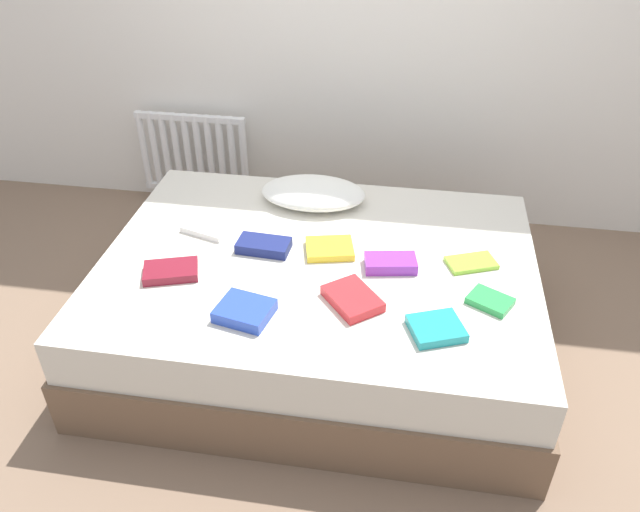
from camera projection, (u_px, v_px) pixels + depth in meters
name	position (u px, v px, depth m)	size (l,w,h in m)	color
ground_plane	(318.00, 340.00, 3.12)	(8.00, 8.00, 0.00)	#7F6651
bed	(318.00, 302.00, 2.97)	(2.00, 1.50, 0.50)	brown
radiator	(194.00, 154.00, 4.00)	(0.71, 0.04, 0.54)	white
pillow	(313.00, 193.00, 3.21)	(0.54, 0.34, 0.11)	white
textbook_red	(352.00, 299.00, 2.56)	(0.24, 0.17, 0.04)	red
textbook_green	(490.00, 301.00, 2.56)	(0.17, 0.12, 0.03)	green
textbook_lime	(471.00, 263.00, 2.78)	(0.21, 0.13, 0.02)	#8CC638
textbook_blue	(245.00, 311.00, 2.49)	(0.21, 0.18, 0.05)	#2847B7
textbook_maroon	(171.00, 271.00, 2.72)	(0.23, 0.15, 0.04)	maroon
textbook_teal	(436.00, 328.00, 2.41)	(0.20, 0.17, 0.04)	teal
textbook_navy	(264.00, 246.00, 2.87)	(0.24, 0.13, 0.05)	navy
textbook_yellow	(330.00, 249.00, 2.86)	(0.21, 0.17, 0.03)	yellow
textbook_purple	(390.00, 263.00, 2.76)	(0.23, 0.12, 0.05)	purple
textbook_white	(210.00, 226.00, 3.03)	(0.22, 0.18, 0.03)	white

